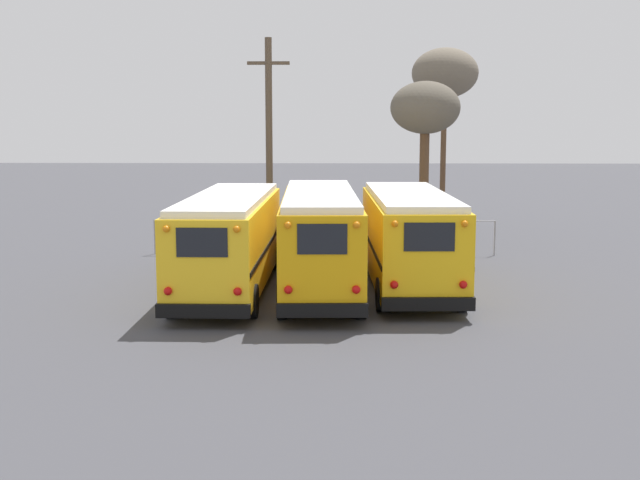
# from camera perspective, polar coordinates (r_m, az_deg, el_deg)

# --- Properties ---
(ground_plane) EXTENTS (160.00, 160.00, 0.00)m
(ground_plane) POSITION_cam_1_polar(r_m,az_deg,el_deg) (25.04, -0.04, -3.86)
(ground_plane) COLOR #424247
(school_bus_0) EXTENTS (2.56, 10.11, 3.05)m
(school_bus_0) POSITION_cam_1_polar(r_m,az_deg,el_deg) (25.50, -6.44, 0.10)
(school_bus_0) COLOR yellow
(school_bus_0) RESTS_ON ground
(school_bus_1) EXTENTS (2.72, 10.21, 3.17)m
(school_bus_1) POSITION_cam_1_polar(r_m,az_deg,el_deg) (25.24, -0.01, 0.24)
(school_bus_1) COLOR #E5A00C
(school_bus_1) RESTS_ON ground
(school_bus_2) EXTENTS (2.78, 9.43, 3.09)m
(school_bus_2) POSITION_cam_1_polar(r_m,az_deg,el_deg) (25.90, 6.35, 0.27)
(school_bus_2) COLOR yellow
(school_bus_2) RESTS_ON ground
(utility_pole) EXTENTS (1.80, 0.29, 8.84)m
(utility_pole) POSITION_cam_1_polar(r_m,az_deg,el_deg) (34.64, -3.64, 7.14)
(utility_pole) COLOR brown
(utility_pole) RESTS_ON ground
(bare_tree_0) EXTENTS (2.98, 2.98, 7.04)m
(bare_tree_0) POSITION_cam_1_polar(r_m,az_deg,el_deg) (34.86, 7.49, 9.09)
(bare_tree_0) COLOR brown
(bare_tree_0) RESTS_ON ground
(bare_tree_1) EXTENTS (3.29, 3.29, 8.95)m
(bare_tree_1) POSITION_cam_1_polar(r_m,az_deg,el_deg) (40.95, 8.88, 11.54)
(bare_tree_1) COLOR brown
(bare_tree_1) RESTS_ON ground
(fence_line) EXTENTS (13.77, 0.06, 1.42)m
(fence_line) POSITION_cam_1_polar(r_m,az_deg,el_deg) (32.22, 0.28, 0.69)
(fence_line) COLOR #939399
(fence_line) RESTS_ON ground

